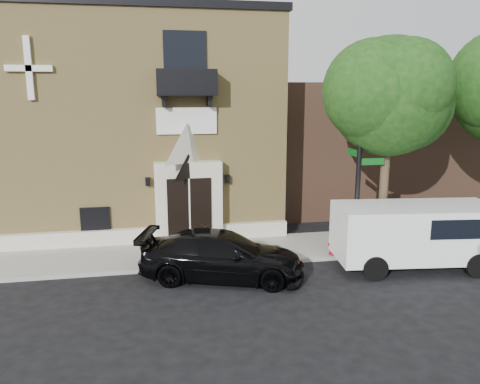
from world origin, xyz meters
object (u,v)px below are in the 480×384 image
Objects in this scene: dumpster at (426,229)px; street_sign at (359,164)px; fire_hydrant at (334,244)px; pedestrian_near at (438,224)px; cargo_van at (421,233)px; black_sedan at (222,256)px.

street_sign is at bearing 176.35° from dumpster.
pedestrian_near is at bearing 8.00° from fire_hydrant.
dumpster is at bearing 5.23° from fire_hydrant.
street_sign is 3.10× the size of dumpster.
pedestrian_near is (3.75, 0.62, -2.56)m from street_sign.
cargo_van is 2.82m from pedestrian_near.
street_sign is 8.22× the size of fire_hydrant.
black_sedan is 5.87m from street_sign.
street_sign is 4.36× the size of pedestrian_near.
pedestrian_near reaches higher than fire_hydrant.
dumpster is (8.16, 1.43, 0.03)m from black_sedan.
fire_hydrant is at bearing 158.68° from cargo_van.
dumpster is (3.06, 0.34, -2.67)m from street_sign.
street_sign is 4.07m from dumpster.
fire_hydrant is (-2.57, 1.34, -0.69)m from cargo_van.
cargo_van reaches higher than dumpster.
black_sedan is 6.65× the size of fire_hydrant.
dumpster is at bearing -63.59° from black_sedan.
black_sedan is 3.53× the size of pedestrian_near.
street_sign reaches higher than cargo_van.
black_sedan reaches higher than dumpster.
cargo_van is 7.03× the size of fire_hydrant.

